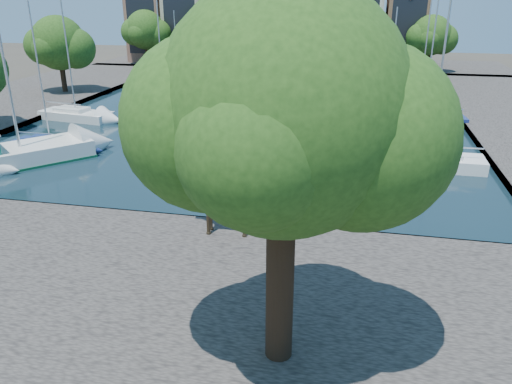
# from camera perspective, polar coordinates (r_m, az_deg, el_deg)

# --- Properties ---
(ground) EXTENTS (160.00, 160.00, 0.00)m
(ground) POSITION_cam_1_polar(r_m,az_deg,el_deg) (25.30, -11.07, -3.30)
(ground) COLOR #38332B
(ground) RESTS_ON ground
(water_basin) EXTENTS (38.00, 50.00, 0.08)m
(water_basin) POSITION_cam_1_polar(r_m,az_deg,el_deg) (47.15, 0.00, 9.01)
(water_basin) COLOR black
(water_basin) RESTS_ON ground
(near_quay) EXTENTS (50.00, 14.00, 0.50)m
(near_quay) POSITION_cam_1_polar(r_m,az_deg,el_deg) (19.75, -18.86, -11.08)
(near_quay) COLOR #514B46
(near_quay) RESTS_ON ground
(far_quay) EXTENTS (60.00, 16.00, 0.50)m
(far_quay) POSITION_cam_1_polar(r_m,az_deg,el_deg) (78.25, 4.90, 14.29)
(far_quay) COLOR #514B46
(far_quay) RESTS_ON ground
(left_quay) EXTENTS (14.00, 52.00, 0.50)m
(left_quay) POSITION_cam_1_polar(r_m,az_deg,el_deg) (57.52, -25.57, 9.48)
(left_quay) COLOR #514B46
(left_quay) RESTS_ON ground
(plane_tree) EXTENTS (8.32, 6.40, 10.62)m
(plane_tree) POSITION_cam_1_polar(r_m,az_deg,el_deg) (12.46, 3.67, 8.19)
(plane_tree) COLOR #332114
(plane_tree) RESTS_ON near_quay
(townhouse_west_end) EXTENTS (5.44, 9.18, 14.93)m
(townhouse_west_end) POSITION_cam_1_polar(r_m,az_deg,el_deg) (83.54, -11.75, 19.32)
(townhouse_west_end) COLOR #855B48
(townhouse_west_end) RESTS_ON far_quay
(townhouse_west_mid) EXTENTS (5.94, 9.18, 16.79)m
(townhouse_west_mid) POSITION_cam_1_polar(r_m,az_deg,el_deg) (81.38, -7.66, 20.12)
(townhouse_west_mid) COLOR #B5A98B
(townhouse_west_mid) RESTS_ON far_quay
(townhouse_west_inner) EXTENTS (6.43, 9.18, 15.15)m
(townhouse_west_inner) POSITION_cam_1_polar(r_m,az_deg,el_deg) (79.55, -2.92, 19.60)
(townhouse_west_inner) COLOR white
(townhouse_west_inner) RESTS_ON far_quay
(townhouse_center) EXTENTS (5.44, 9.18, 16.93)m
(townhouse_center) POSITION_cam_1_polar(r_m,az_deg,el_deg) (78.16, 1.99, 20.32)
(townhouse_center) COLOR brown
(townhouse_center) RESTS_ON far_quay
(townhouse_east_inner) EXTENTS (5.94, 9.18, 15.79)m
(townhouse_east_inner) POSITION_cam_1_polar(r_m,az_deg,el_deg) (77.38, 6.64, 19.71)
(townhouse_east_inner) COLOR tan
(townhouse_east_inner) RESTS_ON far_quay
(townhouse_east_mid) EXTENTS (6.43, 9.18, 16.65)m
(townhouse_east_mid) POSITION_cam_1_polar(r_m,az_deg,el_deg) (77.03, 11.77, 19.69)
(townhouse_east_mid) COLOR beige
(townhouse_east_mid) RESTS_ON far_quay
(townhouse_east_end) EXTENTS (5.44, 9.18, 14.43)m
(townhouse_east_end) POSITION_cam_1_polar(r_m,az_deg,el_deg) (77.28, 16.78, 18.51)
(townhouse_east_end) COLOR brown
(townhouse_east_end) RESTS_ON far_quay
(far_tree_far_west) EXTENTS (7.28, 5.60, 7.68)m
(far_tree_far_west) POSITION_cam_1_polar(r_m,az_deg,el_deg) (78.19, -12.46, 17.51)
(far_tree_far_west) COLOR #332114
(far_tree_far_west) RESTS_ON far_quay
(far_tree_west) EXTENTS (6.76, 5.20, 7.36)m
(far_tree_west) POSITION_cam_1_polar(r_m,az_deg,el_deg) (75.36, -6.60, 17.63)
(far_tree_west) COLOR #332114
(far_tree_west) RESTS_ON far_quay
(far_tree_mid_west) EXTENTS (7.80, 6.00, 8.00)m
(far_tree_mid_west) POSITION_cam_1_polar(r_m,az_deg,el_deg) (73.28, -0.34, 17.81)
(far_tree_mid_west) COLOR #332114
(far_tree_mid_west) RESTS_ON far_quay
(far_tree_mid_east) EXTENTS (7.02, 5.40, 7.52)m
(far_tree_mid_east) POSITION_cam_1_polar(r_m,az_deg,el_deg) (72.06, 6.19, 17.49)
(far_tree_mid_east) COLOR #332114
(far_tree_mid_east) RESTS_ON far_quay
(far_tree_east) EXTENTS (7.54, 5.80, 7.84)m
(far_tree_east) POSITION_cam_1_polar(r_m,az_deg,el_deg) (71.70, 12.87, 17.16)
(far_tree_east) COLOR #332114
(far_tree_east) RESTS_ON far_quay
(far_tree_far_east) EXTENTS (6.76, 5.20, 7.36)m
(far_tree_far_east) POSITION_cam_1_polar(r_m,az_deg,el_deg) (72.25, 19.45, 16.40)
(far_tree_far_east) COLOR #332114
(far_tree_far_east) RESTS_ON far_quay
(side_tree_left_far) EXTENTS (7.28, 5.60, 7.88)m
(side_tree_left_far) POSITION_cam_1_polar(r_m,az_deg,el_deg) (58.31, -21.53, 15.37)
(side_tree_left_far) COLOR #332114
(side_tree_left_far) RESTS_ON left_quay
(giraffe_statue) EXTENTS (3.61, 0.69, 5.16)m
(giraffe_statue) POSITION_cam_1_polar(r_m,az_deg,el_deg) (21.64, -4.02, 1.38)
(giraffe_statue) COLOR #332819
(giraffe_statue) RESTS_ON near_quay
(sailboat_left_b) EXTENTS (5.73, 2.16, 9.99)m
(sailboat_left_b) POSITION_cam_1_polar(r_m,az_deg,el_deg) (38.59, -22.44, 5.19)
(sailboat_left_b) COLOR navy
(sailboat_left_b) RESTS_ON water_basin
(sailboat_left_c) EXTENTS (6.80, 3.22, 10.99)m
(sailboat_left_c) POSITION_cam_1_polar(r_m,az_deg,el_deg) (47.17, -19.88, 8.47)
(sailboat_left_c) COLOR silver
(sailboat_left_c) RESTS_ON water_basin
(sailboat_left_d) EXTENTS (6.44, 2.85, 10.70)m
(sailboat_left_d) POSITION_cam_1_polar(r_m,az_deg,el_deg) (57.16, -10.61, 11.58)
(sailboat_left_d) COLOR silver
(sailboat_left_d) RESTS_ON water_basin
(sailboat_left_e) EXTENTS (5.03, 2.00, 8.23)m
(sailboat_left_e) POSITION_cam_1_polar(r_m,az_deg,el_deg) (70.11, -8.98, 13.47)
(sailboat_left_e) COLOR white
(sailboat_left_e) RESTS_ON water_basin
(sailboat_right_a) EXTENTS (6.79, 2.47, 10.88)m
(sailboat_right_a) POSITION_cam_1_polar(r_m,az_deg,el_deg) (33.88, 19.20, 3.66)
(sailboat_right_a) COLOR white
(sailboat_right_a) RESTS_ON water_basin
(sailboat_right_b) EXTENTS (7.09, 3.10, 11.57)m
(sailboat_right_b) POSITION_cam_1_polar(r_m,az_deg,el_deg) (45.35, 18.60, 8.09)
(sailboat_right_b) COLOR navy
(sailboat_right_b) RESTS_ON water_basin
(sailboat_right_c) EXTENTS (6.41, 4.36, 10.00)m
(sailboat_right_c) POSITION_cam_1_polar(r_m,az_deg,el_deg) (50.98, 18.12, 9.57)
(sailboat_right_c) COLOR silver
(sailboat_right_c) RESTS_ON water_basin
(sailboat_right_d) EXTENTS (6.31, 4.26, 9.03)m
(sailboat_right_d) POSITION_cam_1_polar(r_m,az_deg,el_deg) (58.26, 15.00, 11.39)
(sailboat_right_d) COLOR white
(sailboat_right_d) RESTS_ON water_basin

